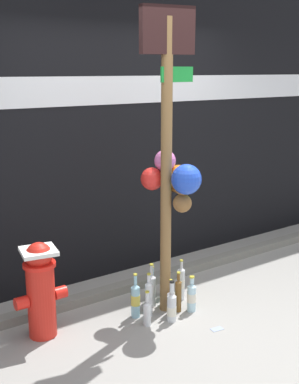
{
  "coord_description": "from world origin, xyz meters",
  "views": [
    {
      "loc": [
        -2.48,
        -2.65,
        2.05
      ],
      "look_at": [
        -0.31,
        0.5,
        1.09
      ],
      "focal_mm": 45.61,
      "sensor_mm": 36.0,
      "label": 1
    }
  ],
  "objects": [
    {
      "name": "building_wall",
      "position": [
        0.0,
        1.53,
        1.86
      ],
      "size": [
        10.0,
        0.21,
        3.72
      ],
      "color": "black",
      "rests_on": "ground_plane"
    },
    {
      "name": "bottle_0",
      "position": [
        0.08,
        0.57,
        0.16
      ],
      "size": [
        0.07,
        0.07,
        0.39
      ],
      "color": "silver",
      "rests_on": "ground_plane"
    },
    {
      "name": "bottle_1",
      "position": [
        -0.15,
        0.7,
        0.13
      ],
      "size": [
        0.07,
        0.07,
        0.34
      ],
      "color": "#93CCE0",
      "rests_on": "ground_plane"
    },
    {
      "name": "bottle_2",
      "position": [
        0.02,
        0.35,
        0.14
      ],
      "size": [
        0.08,
        0.08,
        0.32
      ],
      "color": "#B2DBEA",
      "rests_on": "ground_plane"
    },
    {
      "name": "bottle_11",
      "position": [
        -0.09,
        0.57,
        0.13
      ],
      "size": [
        0.08,
        0.08,
        0.33
      ],
      "color": "#337038",
      "rests_on": "ground_plane"
    },
    {
      "name": "bottle_5",
      "position": [
        -0.08,
        0.4,
        0.16
      ],
      "size": [
        0.06,
        0.06,
        0.37
      ],
      "color": "brown",
      "rests_on": "ground_plane"
    },
    {
      "name": "bottle_10",
      "position": [
        -0.44,
        0.53,
        0.16
      ],
      "size": [
        0.08,
        0.08,
        0.39
      ],
      "color": "#93CCE0",
      "rests_on": "ground_plane"
    },
    {
      "name": "curb_strip",
      "position": [
        0.0,
        1.01,
        0.04
      ],
      "size": [
        8.0,
        0.12,
        0.08
      ],
      "primitive_type": "cube",
      "color": "slate",
      "rests_on": "ground_plane"
    },
    {
      "name": "bottle_7",
      "position": [
        -0.33,
        0.49,
        0.17
      ],
      "size": [
        0.06,
        0.06,
        0.39
      ],
      "color": "silver",
      "rests_on": "ground_plane"
    },
    {
      "name": "fire_hydrant",
      "position": [
        -1.2,
        0.7,
        0.41
      ],
      "size": [
        0.42,
        0.3,
        0.77
      ],
      "color": "red",
      "rests_on": "ground_plane"
    },
    {
      "name": "bottle_6",
      "position": [
        -0.17,
        0.39,
        0.11
      ],
      "size": [
        0.06,
        0.06,
        0.33
      ],
      "color": "silver",
      "rests_on": "ground_plane"
    },
    {
      "name": "bottle_9",
      "position": [
        -0.23,
        0.3,
        0.13
      ],
      "size": [
        0.08,
        0.08,
        0.36
      ],
      "color": "silver",
      "rests_on": "ground_plane"
    },
    {
      "name": "ground_plane",
      "position": [
        0.0,
        0.0,
        0.0
      ],
      "size": [
        14.0,
        14.0,
        0.0
      ],
      "primitive_type": "plane",
      "color": "gray"
    },
    {
      "name": "bottle_4",
      "position": [
        -0.44,
        0.36,
        0.12
      ],
      "size": [
        0.06,
        0.06,
        0.3
      ],
      "color": "silver",
      "rests_on": "ground_plane"
    },
    {
      "name": "bottle_8",
      "position": [
        -0.21,
        0.62,
        0.16
      ],
      "size": [
        0.08,
        0.08,
        0.4
      ],
      "color": "silver",
      "rests_on": "ground_plane"
    },
    {
      "name": "memorial_post",
      "position": [
        -0.09,
        0.49,
        1.35
      ],
      "size": [
        0.51,
        0.52,
        2.52
      ],
      "color": "olive",
      "rests_on": "ground_plane"
    },
    {
      "name": "bottle_3",
      "position": [
        -0.01,
        0.7,
        0.14
      ],
      "size": [
        0.06,
        0.06,
        0.35
      ],
      "color": "#B2DBEA",
      "rests_on": "ground_plane"
    },
    {
      "name": "litter_1",
      "position": [
        -0.01,
        -0.02,
        0.0
      ],
      "size": [
        0.11,
        0.07,
        0.01
      ],
      "primitive_type": "cube",
      "rotation": [
        0.0,
        0.0,
        1.44
      ],
      "color": "#8C99B2",
      "rests_on": "ground_plane"
    }
  ]
}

